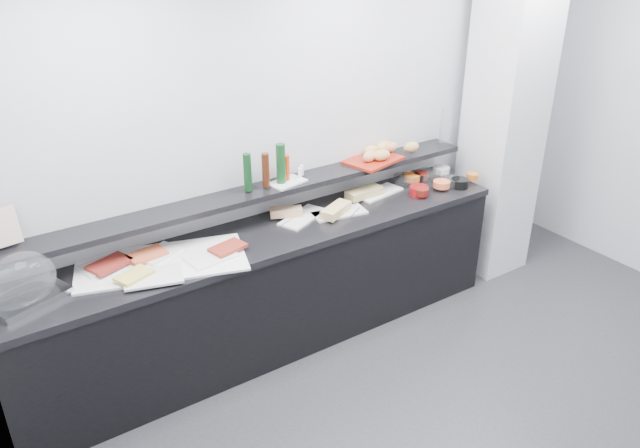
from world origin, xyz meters
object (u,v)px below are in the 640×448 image
condiment_tray (287,182)px  carafe (445,127)px  bread_tray (373,160)px  cloche_base (28,298)px  sandwich_plate_mid (339,213)px

condiment_tray → carafe: bearing=-12.2°
condiment_tray → bread_tray: bread_tray is taller
cloche_base → carafe: carafe is taller
cloche_base → bread_tray: (2.55, 0.15, 0.24)m
sandwich_plate_mid → carafe: size_ratio=1.30×
condiment_tray → carafe: 1.49m
carafe → bread_tray: bearing=178.7°
cloche_base → condiment_tray: size_ratio=1.56×
cloche_base → carafe: bearing=-17.8°
sandwich_plate_mid → condiment_tray: 0.45m
bread_tray → carafe: size_ratio=1.40×
cloche_base → sandwich_plate_mid: size_ratio=1.03×
sandwich_plate_mid → carafe: (1.17, 0.18, 0.39)m
sandwich_plate_mid → condiment_tray: condiment_tray is taller
sandwich_plate_mid → cloche_base: bearing=-171.4°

